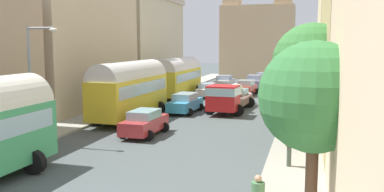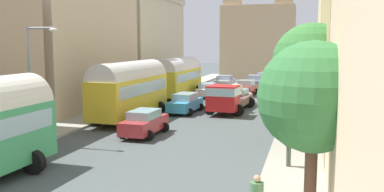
% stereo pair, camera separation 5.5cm
% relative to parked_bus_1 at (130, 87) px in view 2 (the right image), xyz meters
% --- Properties ---
extents(ground_plane, '(154.00, 154.00, 0.00)m').
position_rel_parked_bus_1_xyz_m(ground_plane, '(4.44, 9.12, -2.33)').
color(ground_plane, '#485051').
extents(sidewalk_left, '(2.50, 70.00, 0.14)m').
position_rel_parked_bus_1_xyz_m(sidewalk_left, '(-2.81, 9.12, -2.26)').
color(sidewalk_left, '#9D9E90').
rests_on(sidewalk_left, ground).
extents(sidewalk_right, '(2.50, 70.00, 0.14)m').
position_rel_parked_bus_1_xyz_m(sidewalk_right, '(11.69, 9.12, -2.26)').
color(sidewalk_right, '#9B988A').
rests_on(sidewalk_right, ground).
extents(building_left_2, '(4.41, 14.14, 11.08)m').
position_rel_parked_bus_1_xyz_m(building_left_2, '(-6.26, 4.02, 3.21)').
color(building_left_2, beige).
rests_on(building_left_2, ground).
extents(building_left_3, '(5.71, 14.94, 10.99)m').
position_rel_parked_bus_1_xyz_m(building_left_3, '(-6.65, 19.40, 3.20)').
color(building_left_3, beige).
rests_on(building_left_3, ground).
extents(building_right_1, '(5.34, 14.65, 14.05)m').
position_rel_parked_bus_1_xyz_m(building_right_1, '(15.37, -2.08, 4.72)').
color(building_right_1, tan).
rests_on(building_right_1, ground).
extents(building_right_2, '(5.06, 12.42, 10.08)m').
position_rel_parked_bus_1_xyz_m(building_right_2, '(15.47, 11.93, 2.71)').
color(building_right_2, beige).
rests_on(building_right_2, ground).
extents(distant_church, '(11.08, 6.45, 20.66)m').
position_rel_parked_bus_1_xyz_m(distant_church, '(4.44, 38.98, 4.59)').
color(distant_church, tan).
rests_on(distant_church, ground).
extents(parked_bus_1, '(3.35, 8.76, 4.18)m').
position_rel_parked_bus_1_xyz_m(parked_bus_1, '(0.00, 0.00, 0.00)').
color(parked_bus_1, gold).
rests_on(parked_bus_1, ground).
extents(parked_bus_2, '(3.26, 9.09, 4.01)m').
position_rel_parked_bus_1_xyz_m(parked_bus_2, '(-0.36, 12.67, -0.11)').
color(parked_bus_2, yellow).
rests_on(parked_bus_2, ground).
extents(cargo_truck_0, '(3.34, 7.58, 2.30)m').
position_rel_parked_bus_1_xyz_m(cargo_truck_0, '(6.20, 4.98, -1.11)').
color(cargo_truck_0, red).
rests_on(cargo_truck_0, ground).
extents(car_0, '(2.46, 4.31, 1.45)m').
position_rel_parked_bus_1_xyz_m(car_0, '(6.26, 9.04, -1.59)').
color(car_0, silver).
rests_on(car_0, ground).
extents(car_1, '(2.38, 4.08, 1.61)m').
position_rel_parked_bus_1_xyz_m(car_1, '(5.96, 16.31, -1.53)').
color(car_1, '#A82C1F').
rests_on(car_1, ground).
extents(car_2, '(2.27, 3.92, 1.66)m').
position_rel_parked_bus_1_xyz_m(car_2, '(5.98, 23.10, -1.51)').
color(car_2, slate).
rests_on(car_2, ground).
extents(car_3, '(2.37, 4.42, 1.52)m').
position_rel_parked_bus_1_xyz_m(car_3, '(6.35, 29.52, -1.56)').
color(car_3, silver).
rests_on(car_3, ground).
extents(car_4, '(2.26, 4.00, 1.52)m').
position_rel_parked_bus_1_xyz_m(car_4, '(2.91, -4.56, -1.56)').
color(car_4, '#AE2E32').
rests_on(car_4, ground).
extents(car_5, '(2.40, 4.34, 1.56)m').
position_rel_parked_bus_1_xyz_m(car_5, '(2.95, 3.90, -1.54)').
color(car_5, '#3892C4').
rests_on(car_5, ground).
extents(car_6, '(2.35, 4.09, 1.40)m').
position_rel_parked_bus_1_xyz_m(car_6, '(2.33, 13.89, -1.61)').
color(car_6, silver).
rests_on(car_6, ground).
extents(car_7, '(2.42, 4.36, 1.61)m').
position_rel_parked_bus_1_xyz_m(car_7, '(2.52, 22.12, -1.52)').
color(car_7, silver).
rests_on(car_7, ground).
extents(pedestrian_0, '(0.41, 0.41, 1.75)m').
position_rel_parked_bus_1_xyz_m(pedestrian_0, '(12.03, 8.38, -1.33)').
color(pedestrian_0, '#405037').
rests_on(pedestrian_0, ground).
extents(pedestrian_2, '(0.40, 0.40, 1.86)m').
position_rel_parked_bus_1_xyz_m(pedestrian_2, '(11.47, -9.18, -1.25)').
color(pedestrian_2, '#475346').
rests_on(pedestrian_2, ground).
extents(pedestrian_3, '(0.44, 0.44, 1.82)m').
position_rel_parked_bus_1_xyz_m(pedestrian_3, '(11.15, 10.90, -1.27)').
color(pedestrian_3, '#22273C').
rests_on(pedestrian_3, ground).
extents(pedestrian_4, '(0.43, 0.43, 1.75)m').
position_rel_parked_bus_1_xyz_m(pedestrian_4, '(12.47, -0.66, -1.31)').
color(pedestrian_4, slate).
rests_on(pedestrian_4, ground).
extents(streetlamp_near, '(1.82, 0.28, 6.32)m').
position_rel_parked_bus_1_xyz_m(streetlamp_near, '(-1.80, -8.25, 1.47)').
color(streetlamp_near, gray).
rests_on(streetlamp_near, ground).
extents(roadside_tree_0, '(3.41, 3.41, 5.53)m').
position_rel_parked_bus_1_xyz_m(roadside_tree_0, '(12.34, -14.24, 1.48)').
color(roadside_tree_0, brown).
rests_on(roadside_tree_0, ground).
extents(roadside_tree_1, '(4.09, 4.09, 6.49)m').
position_rel_parked_bus_1_xyz_m(roadside_tree_1, '(12.34, -5.02, 2.11)').
color(roadside_tree_1, brown).
rests_on(roadside_tree_1, ground).
extents(roadside_tree_2, '(3.99, 3.99, 6.72)m').
position_rel_parked_bus_1_xyz_m(roadside_tree_2, '(12.34, 1.24, 2.38)').
color(roadside_tree_2, brown).
rests_on(roadside_tree_2, ground).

